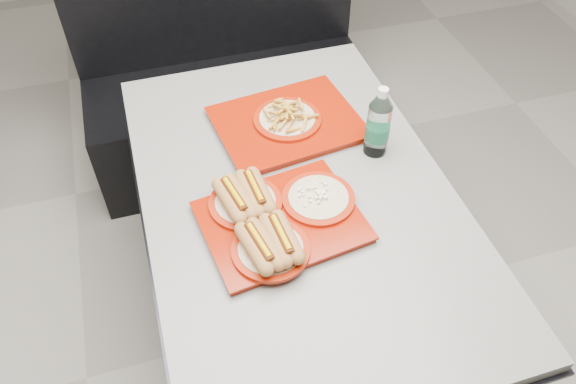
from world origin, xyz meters
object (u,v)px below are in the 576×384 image
object	(u,v)px
diner_table	(297,228)
water_bottle	(378,125)
tray_far	(287,121)
booth_bench	(227,79)
tray_near	(275,218)

from	to	relation	value
diner_table	water_bottle	size ratio (longest dim) A/B	5.90
tray_far	water_bottle	size ratio (longest dim) A/B	2.08
diner_table	water_bottle	bearing A→B (deg)	19.45
booth_bench	tray_near	distance (m)	1.26
diner_table	tray_far	xyz separation A→B (m)	(0.06, 0.29, 0.19)
booth_bench	tray_far	size ratio (longest dim) A/B	2.70
diner_table	tray_far	world-z (taller)	tray_far
tray_far	water_bottle	xyz separation A→B (m)	(0.23, -0.19, 0.08)
tray_far	water_bottle	bearing A→B (deg)	-39.56
diner_table	booth_bench	distance (m)	1.11
diner_table	booth_bench	bearing A→B (deg)	90.00
tray_near	water_bottle	size ratio (longest dim) A/B	1.95
booth_bench	tray_near	xyz separation A→B (m)	(-0.10, -1.20, 0.38)
diner_table	tray_near	size ratio (longest dim) A/B	3.02
booth_bench	tray_far	world-z (taller)	booth_bench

